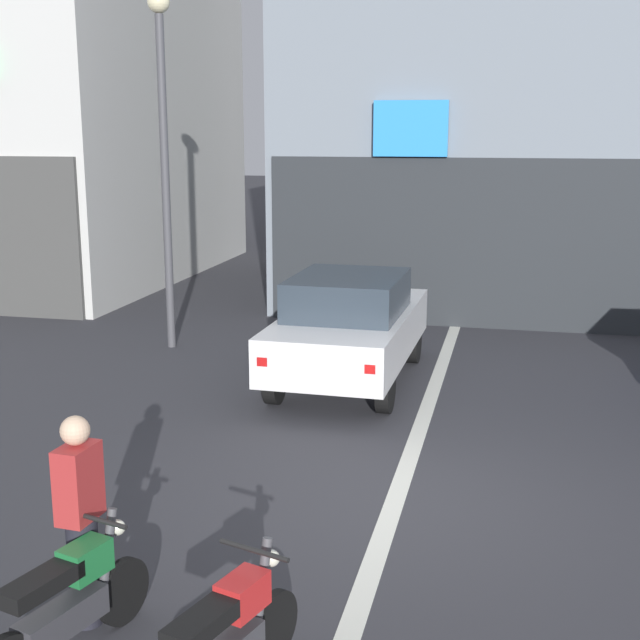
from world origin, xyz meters
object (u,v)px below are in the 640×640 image
(car_white_crossing_near, at_px, (349,325))
(street_lamp, at_px, (164,133))
(motorcycle_green_row_leftmost, at_px, (68,603))
(person_by_motorcycles, at_px, (81,520))

(car_white_crossing_near, relative_size, street_lamp, 0.70)
(car_white_crossing_near, distance_m, street_lamp, 4.63)
(motorcycle_green_row_leftmost, relative_size, person_by_motorcycles, 0.97)
(street_lamp, relative_size, motorcycle_green_row_leftmost, 3.62)
(car_white_crossing_near, relative_size, motorcycle_green_row_leftmost, 2.54)
(person_by_motorcycles, bearing_deg, street_lamp, 108.47)
(car_white_crossing_near, xyz_separation_m, street_lamp, (-3.44, 1.40, 2.76))
(street_lamp, height_order, motorcycle_green_row_leftmost, street_lamp)
(street_lamp, height_order, person_by_motorcycles, street_lamp)
(motorcycle_green_row_leftmost, bearing_deg, car_white_crossing_near, 85.34)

